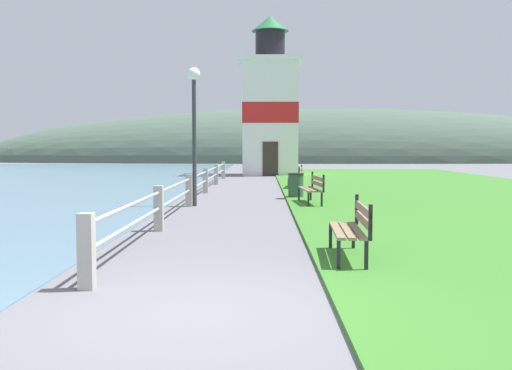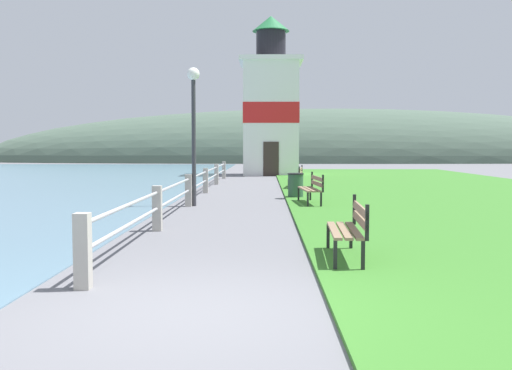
# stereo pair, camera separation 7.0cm
# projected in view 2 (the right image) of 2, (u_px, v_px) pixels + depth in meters

# --- Properties ---
(ground_plane) EXTENTS (160.00, 160.00, 0.00)m
(ground_plane) POSITION_uv_depth(u_px,v_px,m) (187.00, 314.00, 5.83)
(ground_plane) COLOR slate
(grass_verge) EXTENTS (12.00, 43.69, 0.06)m
(grass_verge) POSITION_uv_depth(u_px,v_px,m) (452.00, 194.00, 20.25)
(grass_verge) COLOR #387528
(grass_verge) RESTS_ON ground_plane
(seawall_railing) EXTENTS (0.18, 23.94, 0.92)m
(seawall_railing) POSITION_uv_depth(u_px,v_px,m) (198.00, 182.00, 18.67)
(seawall_railing) COLOR #A8A399
(seawall_railing) RESTS_ON ground_plane
(park_bench_near) EXTENTS (0.56, 1.69, 0.94)m
(park_bench_near) POSITION_uv_depth(u_px,v_px,m) (350.00, 226.00, 8.44)
(park_bench_near) COLOR #846B51
(park_bench_near) RESTS_ON ground_plane
(park_bench_midway) EXTENTS (0.62, 1.97, 0.94)m
(park_bench_midway) POSITION_uv_depth(u_px,v_px,m) (312.00, 187.00, 16.66)
(park_bench_midway) COLOR #846B51
(park_bench_midway) RESTS_ON ground_plane
(park_bench_far) EXTENTS (0.70, 1.86, 0.94)m
(park_bench_far) POSITION_uv_depth(u_px,v_px,m) (297.00, 176.00, 23.18)
(park_bench_far) COLOR #846B51
(park_bench_far) RESTS_ON ground_plane
(lighthouse) EXTENTS (3.73, 3.73, 9.54)m
(lighthouse) POSITION_uv_depth(u_px,v_px,m) (271.00, 108.00, 34.48)
(lighthouse) COLOR white
(lighthouse) RESTS_ON ground_plane
(trash_bin) EXTENTS (0.54, 0.54, 0.84)m
(trash_bin) POSITION_uv_depth(u_px,v_px,m) (296.00, 186.00, 18.80)
(trash_bin) COLOR #2D5138
(trash_bin) RESTS_ON ground_plane
(lamp_post) EXTENTS (0.36, 0.36, 3.96)m
(lamp_post) POSITION_uv_depth(u_px,v_px,m) (194.00, 111.00, 16.26)
(lamp_post) COLOR #333338
(lamp_post) RESTS_ON ground_plane
(distant_hillside) EXTENTS (80.00, 16.00, 12.00)m
(distant_hillside) POSITION_uv_depth(u_px,v_px,m) (328.00, 162.00, 64.70)
(distant_hillside) COLOR #475B4C
(distant_hillside) RESTS_ON ground_plane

